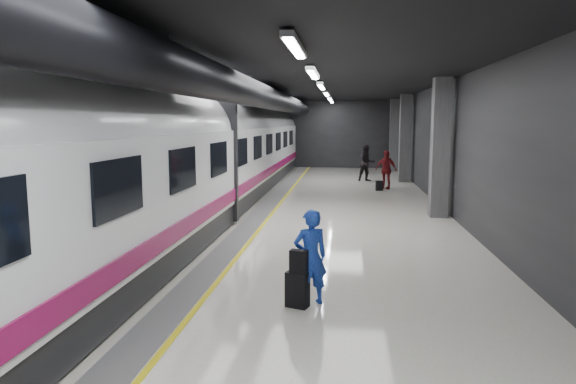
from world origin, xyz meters
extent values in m
plane|color=silver|center=(0.00, 0.00, 0.00)|extent=(40.00, 40.00, 0.00)
cube|color=black|center=(0.00, 0.00, 4.50)|extent=(10.00, 40.00, 0.02)
cube|color=#28282B|center=(0.00, 20.00, 2.25)|extent=(10.00, 0.02, 4.50)
cube|color=#28282B|center=(-5.00, 0.00, 2.25)|extent=(0.02, 40.00, 4.50)
cube|color=#28282B|center=(5.00, 0.00, 2.25)|extent=(0.02, 40.00, 4.50)
cube|color=slate|center=(-1.35, 0.00, 0.01)|extent=(0.65, 39.80, 0.01)
cube|color=yellow|center=(-0.95, 0.00, 0.01)|extent=(0.10, 39.80, 0.01)
cylinder|color=black|center=(-1.30, 0.00, 3.95)|extent=(0.80, 38.00, 0.80)
cube|color=silver|center=(0.60, -6.00, 4.40)|extent=(0.22, 2.60, 0.10)
cube|color=silver|center=(0.60, -1.00, 4.40)|extent=(0.22, 2.60, 0.10)
cube|color=silver|center=(0.60, 4.00, 4.40)|extent=(0.22, 2.60, 0.10)
cube|color=silver|center=(0.60, 9.00, 4.40)|extent=(0.22, 2.60, 0.10)
cube|color=silver|center=(0.60, 14.00, 4.40)|extent=(0.22, 2.60, 0.10)
cube|color=silver|center=(0.60, 18.00, 4.40)|extent=(0.22, 2.60, 0.10)
cube|color=#515154|center=(4.55, 2.00, 2.25)|extent=(0.55, 0.55, 4.50)
cube|color=#515154|center=(4.55, 12.00, 2.25)|extent=(0.55, 0.55, 4.50)
cube|color=#515154|center=(4.55, 18.00, 2.25)|extent=(0.55, 0.55, 4.50)
cube|color=black|center=(-3.25, 0.00, 0.35)|extent=(2.80, 38.00, 0.60)
cube|color=white|center=(-3.25, 0.00, 1.75)|extent=(2.90, 38.00, 2.20)
cylinder|color=white|center=(-3.25, 0.00, 2.70)|extent=(2.80, 38.00, 2.80)
cube|color=maroon|center=(-1.78, 0.00, 0.95)|extent=(0.04, 38.00, 0.35)
cube|color=black|center=(-3.25, 0.00, 2.00)|extent=(3.05, 0.25, 3.80)
cube|color=black|center=(-1.78, -8.00, 2.15)|extent=(0.05, 1.60, 0.85)
cube|color=black|center=(-1.78, -5.00, 2.15)|extent=(0.05, 1.60, 0.85)
cube|color=black|center=(-1.78, -2.00, 2.15)|extent=(0.05, 1.60, 0.85)
cube|color=black|center=(-1.78, 1.00, 2.15)|extent=(0.05, 1.60, 0.85)
cube|color=black|center=(-1.78, 4.00, 2.15)|extent=(0.05, 1.60, 0.85)
cube|color=black|center=(-1.78, 7.00, 2.15)|extent=(0.05, 1.60, 0.85)
cube|color=black|center=(-1.78, 10.00, 2.15)|extent=(0.05, 1.60, 0.85)
cube|color=black|center=(-1.78, 13.00, 2.15)|extent=(0.05, 1.60, 0.85)
cube|color=black|center=(-1.78, 16.00, 2.15)|extent=(0.05, 1.60, 0.85)
imported|color=blue|center=(0.93, -6.63, 0.82)|extent=(0.71, 0.60, 1.64)
cube|color=black|center=(0.73, -6.80, 0.30)|extent=(0.43, 0.34, 0.60)
cube|color=black|center=(0.75, -6.84, 0.80)|extent=(0.32, 0.22, 0.39)
imported|color=black|center=(2.62, 12.00, 0.95)|extent=(1.11, 0.98, 1.90)
imported|color=maroon|center=(3.39, 9.00, 0.90)|extent=(1.14, 0.88, 1.80)
cube|color=black|center=(3.05, 8.30, 0.23)|extent=(0.33, 0.24, 0.45)
camera|label=1|loc=(1.49, -15.09, 3.10)|focal=32.00mm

